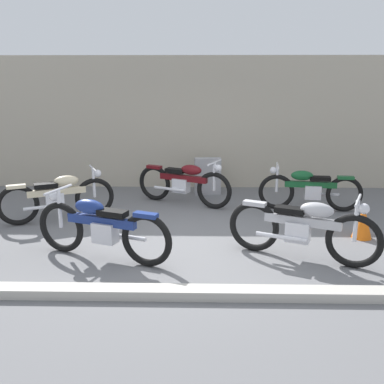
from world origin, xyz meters
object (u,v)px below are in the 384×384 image
at_px(traffic_cone, 363,222).
at_px(helmet, 52,195).
at_px(motorcycle_maroon, 184,183).
at_px(motorcycle_green, 309,189).
at_px(motorcycle_blue, 101,227).
at_px(stone_marker, 208,176).
at_px(motorcycle_silver, 303,228).
at_px(motorcycle_cream, 58,197).

bearing_deg(traffic_cone, helmet, 159.95).
height_order(helmet, motorcycle_maroon, motorcycle_maroon).
bearing_deg(motorcycle_green, helmet, 0.01).
xyz_separation_m(traffic_cone, motorcycle_blue, (-4.04, -0.92, 0.20)).
height_order(stone_marker, motorcycle_silver, motorcycle_silver).
bearing_deg(traffic_cone, motorcycle_silver, -143.03).
xyz_separation_m(traffic_cone, motorcycle_silver, (-1.17, -0.88, 0.20)).
xyz_separation_m(helmet, motorcycle_cream, (0.58, -1.31, 0.32)).
xyz_separation_m(stone_marker, motorcycle_silver, (1.31, -3.57, 0.07)).
bearing_deg(motorcycle_cream, motorcycle_silver, -47.46).
bearing_deg(motorcycle_silver, helmet, 171.21).
distance_m(traffic_cone, motorcycle_maroon, 3.51).
bearing_deg(motorcycle_cream, stone_marker, 9.87).
relative_size(stone_marker, motorcycle_green, 0.41).
bearing_deg(helmet, motorcycle_silver, -32.93).
xyz_separation_m(motorcycle_blue, motorcycle_silver, (2.88, 0.04, -0.00)).
bearing_deg(motorcycle_silver, motorcycle_cream, -178.36).
height_order(motorcycle_green, motorcycle_maroon, motorcycle_maroon).
bearing_deg(motorcycle_cream, traffic_cone, -33.64).
distance_m(motorcycle_cream, motorcycle_silver, 4.37).
distance_m(motorcycle_blue, motorcycle_silver, 2.88).
bearing_deg(motorcycle_maroon, motorcycle_blue, -85.43).
relative_size(motorcycle_blue, motorcycle_silver, 1.02).
relative_size(traffic_cone, motorcycle_silver, 0.27).
height_order(motorcycle_green, motorcycle_cream, motorcycle_cream).
distance_m(motorcycle_blue, motorcycle_maroon, 2.98).
relative_size(helmet, traffic_cone, 0.45).
xyz_separation_m(motorcycle_cream, motorcycle_silver, (4.03, -1.67, 0.02)).
bearing_deg(helmet, motorcycle_maroon, -4.95).
bearing_deg(motorcycle_green, motorcycle_cream, 15.20).
distance_m(stone_marker, helmet, 3.36).
bearing_deg(motorcycle_cream, motorcycle_blue, -80.89).
xyz_separation_m(helmet, traffic_cone, (5.77, -2.11, 0.15)).
height_order(stone_marker, helmet, stone_marker).
bearing_deg(motorcycle_blue, motorcycle_green, -125.13).
xyz_separation_m(traffic_cone, motorcycle_cream, (-5.20, 0.79, 0.17)).
height_order(helmet, traffic_cone, traffic_cone).
height_order(stone_marker, motorcycle_blue, motorcycle_blue).
height_order(motorcycle_blue, motorcycle_maroon, motorcycle_blue).
xyz_separation_m(motorcycle_blue, motorcycle_green, (3.53, 2.43, -0.04)).
bearing_deg(motorcycle_blue, helmet, -39.87).
relative_size(traffic_cone, motorcycle_cream, 0.29).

